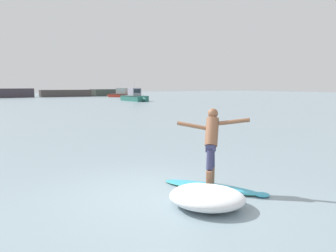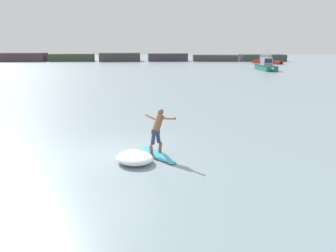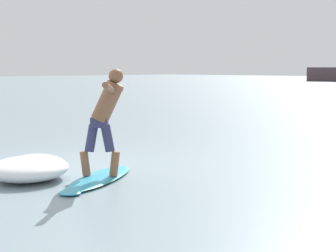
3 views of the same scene
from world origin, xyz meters
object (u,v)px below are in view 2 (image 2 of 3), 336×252
at_px(fishing_boat_near_jetty, 266,66).
at_px(surfboard, 156,154).
at_px(small_boat_offshore, 266,61).
at_px(surfer, 158,127).

bearing_deg(fishing_boat_near_jetty, surfboard, -113.72).
relative_size(fishing_boat_near_jetty, small_boat_offshore, 1.14).
relative_size(surfboard, small_boat_offshore, 0.38).
distance_m(surfboard, surfer, 1.05).
bearing_deg(surfboard, fishing_boat_near_jetty, 66.28).
height_order(surfboard, surfer, surfer).
relative_size(surfboard, surfer, 1.35).
bearing_deg(surfer, small_boat_offshore, 67.87).
bearing_deg(surfer, fishing_boat_near_jetty, 66.29).
xyz_separation_m(surfboard, small_boat_offshore, (21.76, 53.47, 0.54)).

